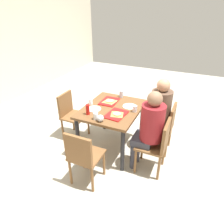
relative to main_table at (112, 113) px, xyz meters
name	(u,v)px	position (x,y,z in m)	size (l,w,h in m)	color
ground_plane	(112,146)	(0.00, 0.00, -0.66)	(10.00, 10.00, 0.02)	#B2AD9E
main_table	(112,113)	(0.00, 0.00, 0.00)	(1.05, 0.87, 0.76)	brown
chair_near_left	(158,143)	(-0.26, -0.82, -0.16)	(0.40, 0.40, 0.85)	brown
chair_near_right	(165,125)	(0.26, -0.82, -0.16)	(0.40, 0.40, 0.85)	brown
chair_far_side	(71,112)	(0.00, 0.82, -0.16)	(0.40, 0.40, 0.85)	brown
chair_left_end	(83,155)	(-0.91, 0.00, -0.16)	(0.40, 0.40, 0.85)	brown
person_in_red	(149,126)	(-0.26, -0.68, 0.09)	(0.32, 0.42, 1.26)	#383842
person_in_brown_jacket	(158,110)	(0.26, -0.68, 0.09)	(0.32, 0.42, 1.26)	#383842
tray_red_near	(116,114)	(-0.18, -0.15, 0.11)	(0.36, 0.26, 0.02)	red
tray_red_far	(109,101)	(0.18, 0.13, 0.11)	(0.36, 0.26, 0.02)	red
paper_plate_center	(94,109)	(-0.16, 0.24, 0.11)	(0.22, 0.22, 0.01)	white
paper_plate_near_edge	(130,106)	(0.16, -0.24, 0.11)	(0.22, 0.22, 0.01)	white
pizza_slice_a	(117,114)	(-0.20, -0.17, 0.13)	(0.25, 0.25, 0.02)	#C68C47
pizza_slice_b	(110,101)	(0.17, 0.12, 0.13)	(0.27, 0.27, 0.02)	tan
plastic_cup_a	(91,102)	(-0.03, 0.37, 0.15)	(0.07, 0.07, 0.10)	white
plastic_cup_b	(135,109)	(0.03, -0.37, 0.15)	(0.07, 0.07, 0.10)	white
plastic_cup_c	(96,116)	(-0.42, 0.07, 0.15)	(0.07, 0.07, 0.10)	white
soda_can	(121,94)	(0.45, 0.02, 0.16)	(0.07, 0.07, 0.12)	#B7BCC6
condiment_bottle	(88,110)	(-0.34, 0.24, 0.18)	(0.06, 0.06, 0.16)	red
foil_bundle	(100,118)	(-0.45, -0.02, 0.15)	(0.10, 0.10, 0.10)	silver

